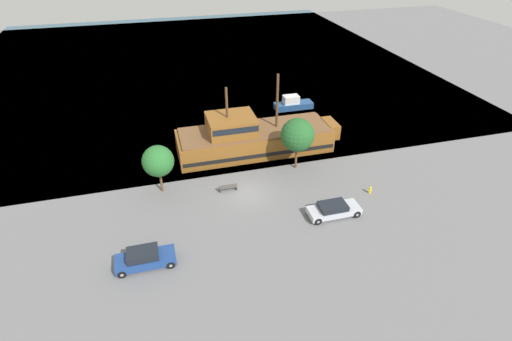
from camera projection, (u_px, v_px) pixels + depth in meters
name	position (u px, v px, depth m)	size (l,w,h in m)	color
ground_plane	(247.00, 193.00, 39.39)	(160.00, 160.00, 0.00)	slate
water_surface	(189.00, 61.00, 75.14)	(80.00, 80.00, 0.00)	#33566B
pirate_ship	(252.00, 138.00, 45.71)	(18.84, 5.74, 8.92)	brown
moored_boat_dockside	(293.00, 104.00, 56.39)	(5.42, 1.86, 1.94)	navy
parked_car_curb_front	(334.00, 209.00, 36.18)	(4.78, 1.94, 1.27)	#B7BCC6
parked_car_curb_mid	(145.00, 258.00, 30.86)	(4.58, 1.81, 1.58)	navy
fire_hydrant	(370.00, 190.00, 39.21)	(0.42, 0.25, 0.76)	yellow
bench_promenade_east	(228.00, 187.00, 39.50)	(1.79, 0.45, 0.85)	#4C4742
tree_row_east	(158.00, 161.00, 37.91)	(3.05, 3.05, 4.98)	brown
tree_row_mideast	(297.00, 135.00, 41.31)	(3.53, 3.53, 5.75)	brown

